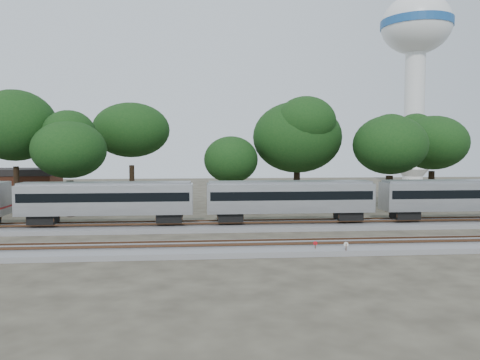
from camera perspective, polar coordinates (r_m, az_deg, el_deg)
The scene contains 16 objects.
ground at distance 39.78m, azimuth 0.15°, elevation -7.37°, with size 160.00×160.00×0.00m, color #383328.
track_far at distance 45.62m, azimuth -0.52°, elevation -5.64°, with size 160.00×5.00×0.73m.
track_near at distance 35.84m, azimuth 0.72°, elevation -8.30°, with size 160.00×5.00×0.73m.
train at distance 45.97m, azimuth 6.27°, elevation -2.02°, with size 84.47×2.90×4.28m.
switch_stand_red at distance 35.13m, azimuth 9.17°, elevation -7.93°, with size 0.30×0.11×0.96m.
switch_stand_white at distance 34.84m, azimuth 12.81°, elevation -7.98°, with size 0.33×0.10×1.05m.
switch_lever at distance 34.78m, azimuth 8.66°, elevation -8.82°, with size 0.50×0.30×0.30m, color #512D19.
water_tower at distance 97.72m, azimuth 20.65°, elevation 15.09°, with size 13.20×13.20×36.53m.
brick_building at distance 73.16m, azimuth -25.15°, elevation -0.62°, with size 10.30×7.43×4.84m.
tree_1 at distance 61.01m, azimuth -25.77°, elevation 5.99°, with size 10.57×10.57×14.90m.
tree_2 at distance 56.03m, azimuth -20.11°, elevation 3.48°, with size 7.72×7.72×10.88m.
tree_3 at distance 64.17m, azimuth -13.13°, elevation 5.94°, with size 10.30×10.30×14.53m.
tree_4 at distance 58.20m, azimuth -1.10°, elevation 2.47°, with size 6.42×6.42×9.05m.
tree_5 at distance 61.88m, azimuth 6.98°, elevation 5.18°, with size 9.31×9.31×13.13m.
tree_6 at distance 59.79m, azimuth 17.82°, elevation 4.08°, with size 8.28×8.28×11.67m.
tree_7 at distance 69.89m, azimuth 22.40°, elevation 4.20°, with size 8.61×8.61×12.14m.
Camera 1 is at (-3.46, -38.84, 7.84)m, focal length 35.00 mm.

